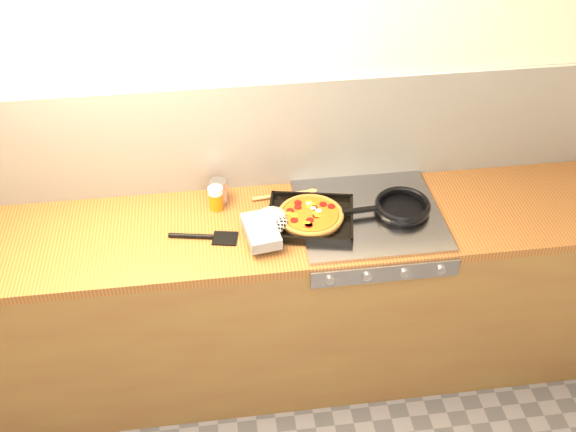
{
  "coord_description": "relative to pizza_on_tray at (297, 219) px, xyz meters",
  "views": [
    {
      "loc": [
        -0.19,
        -1.08,
        2.68
      ],
      "look_at": [
        0.1,
        1.08,
        0.95
      ],
      "focal_mm": 42.0,
      "sensor_mm": 36.0,
      "label": 1
    }
  ],
  "objects": [
    {
      "name": "wooden_spoon",
      "position": [
        0.01,
        0.22,
        -0.03
      ],
      "size": [
        0.3,
        0.05,
        0.02
      ],
      "color": "#B17F4B",
      "rests_on": "counter_run"
    },
    {
      "name": "frying_pan",
      "position": [
        0.45,
        0.03,
        -0.0
      ],
      "size": [
        0.4,
        0.25,
        0.04
      ],
      "color": "black",
      "rests_on": "stovetop"
    },
    {
      "name": "juice_glass",
      "position": [
        -0.33,
        0.17,
        0.01
      ],
      "size": [
        0.07,
        0.07,
        0.11
      ],
      "color": "orange",
      "rests_on": "counter_run"
    },
    {
      "name": "counter_run",
      "position": [
        -0.13,
        0.03,
        -0.49
      ],
      "size": [
        3.2,
        0.62,
        0.9
      ],
      "color": "brown",
      "rests_on": "ground"
    },
    {
      "name": "tomato_can",
      "position": [
        -0.31,
        0.22,
        0.01
      ],
      "size": [
        0.09,
        0.09,
        0.11
      ],
      "color": "#AF1B0E",
      "rests_on": "counter_run"
    },
    {
      "name": "pizza_on_tray",
      "position": [
        0.0,
        0.0,
        0.0
      ],
      "size": [
        0.5,
        0.39,
        0.06
      ],
      "color": "black",
      "rests_on": "stovetop"
    },
    {
      "name": "black_spatula",
      "position": [
        -0.38,
        -0.03,
        -0.03
      ],
      "size": [
        0.29,
        0.11,
        0.02
      ],
      "color": "black",
      "rests_on": "counter_run"
    },
    {
      "name": "room_shell",
      "position": [
        -0.14,
        0.32,
        0.21
      ],
      "size": [
        3.2,
        3.2,
        3.2
      ],
      "color": "white",
      "rests_on": "ground"
    },
    {
      "name": "stovetop",
      "position": [
        0.31,
        0.03,
        -0.04
      ],
      "size": [
        0.6,
        0.56,
        0.02
      ],
      "primitive_type": "cube",
      "color": "#9C9DA1",
      "rests_on": "counter_run"
    }
  ]
}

